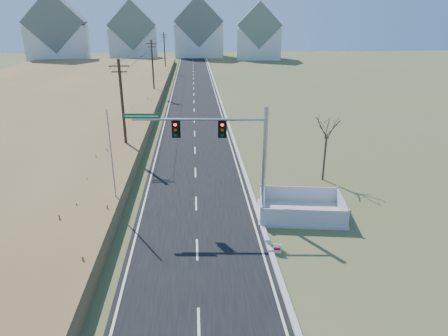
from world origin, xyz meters
TOP-DOWN VIEW (x-y plane):
  - ground at (0.00, 0.00)m, footprint 260.00×260.00m
  - road at (0.00, 50.00)m, footprint 8.00×180.00m
  - curb at (4.15, 50.00)m, footprint 0.30×180.00m
  - reed_marsh at (-24.00, 40.00)m, footprint 38.00×110.00m
  - utility_pole_near at (-6.50, 15.00)m, footprint 1.80×0.26m
  - utility_pole_mid at (-6.50, 45.00)m, footprint 1.80×0.26m
  - utility_pole_far at (-6.50, 75.00)m, footprint 1.80×0.26m
  - condo_nw at (-38.00, 100.00)m, footprint 17.69×13.38m
  - condo_nnw at (-18.00, 108.00)m, footprint 14.93×11.17m
  - condo_n at (2.00, 112.00)m, footprint 15.27×10.20m
  - condo_ne at (20.00, 104.00)m, footprint 14.12×10.51m
  - traffic_signal_mast at (2.63, 2.46)m, footprint 9.21×1.12m
  - fence_enclosure at (7.00, 1.85)m, footprint 6.17×4.65m
  - open_sign at (4.50, -2.67)m, footprint 0.48×0.17m
  - flagpole at (-5.34, 2.95)m, footprint 0.32×0.32m
  - bare_tree at (10.38, 7.79)m, footprint 2.09×2.09m

SIDE VIEW (x-z plane):
  - ground at x=0.00m, z-range 0.00..0.00m
  - road at x=0.00m, z-range 0.00..0.06m
  - curb at x=4.15m, z-range 0.00..0.18m
  - fence_enclosure at x=7.00m, z-range -0.38..0.91m
  - open_sign at x=4.50m, z-range 0.02..0.61m
  - reed_marsh at x=-24.00m, z-range 0.00..1.30m
  - flagpole at x=-5.34m, z-range -0.73..6.48m
  - bare_tree at x=10.38m, z-range 1.69..7.22m
  - traffic_signal_mast at x=2.63m, z-range 0.82..8.18m
  - utility_pole_near at x=-6.50m, z-range 0.18..9.18m
  - utility_pole_mid at x=-6.50m, z-range 0.18..9.18m
  - utility_pole_far at x=-6.50m, z-range 0.18..9.18m
  - condo_ne at x=20.00m, z-range -1.42..15.10m
  - condo_nnw at x=-18.00m, z-range -1.58..15.45m
  - condo_n at x=2.00m, z-range -1.66..16.88m
  - condo_nw at x=-38.00m, z-range -1.82..17.23m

